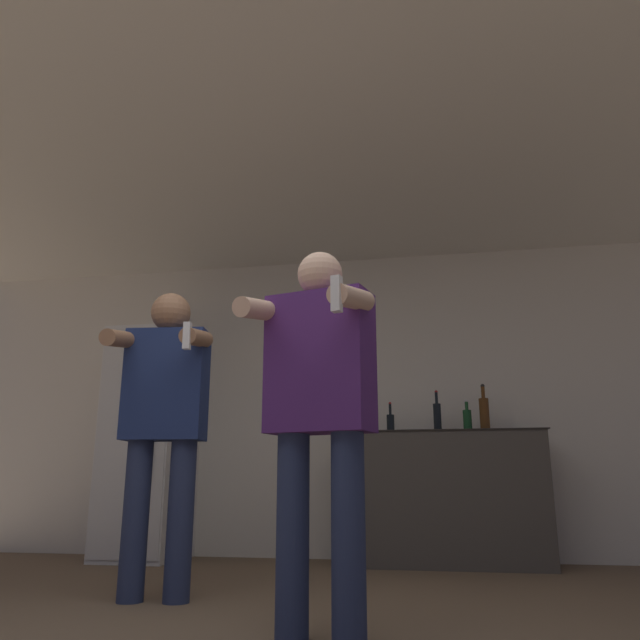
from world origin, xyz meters
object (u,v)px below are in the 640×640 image
bottle_red_label (391,422)px  bottle_tall_gin (484,413)px  refrigerator (150,442)px  bottle_clear_vodka (467,419)px  person_man_side (164,413)px  bottle_amber_bourbon (437,416)px  person_woman_foreground (319,402)px

bottle_red_label → bottle_tall_gin: 0.73m
refrigerator → bottle_clear_vodka: (2.60, 0.06, 0.15)m
bottle_red_label → refrigerator: bearing=-178.3°
refrigerator → person_man_side: refrigerator is taller
bottle_amber_bourbon → bottle_red_label: bearing=180.0°
refrigerator → person_woman_foreground: size_ratio=1.17×
person_woman_foreground → bottle_amber_bourbon: bearing=78.6°
refrigerator → bottle_amber_bourbon: refrigerator is taller
bottle_clear_vodka → bottle_red_label: bottle_clear_vodka is taller
refrigerator → bottle_red_label: bearing=1.7°
bottle_tall_gin → person_woman_foreground: size_ratio=0.23×
refrigerator → bottle_clear_vodka: bearing=1.3°
person_woman_foreground → person_man_side: (-0.99, 0.68, 0.05)m
bottle_tall_gin → person_man_side: size_ratio=0.22×
bottle_tall_gin → person_man_side: person_man_side is taller
bottle_red_label → person_man_side: size_ratio=0.15×
bottle_tall_gin → bottle_clear_vodka: bearing=180.0°
refrigerator → person_woman_foreground: bearing=-51.8°
bottle_tall_gin → person_woman_foreground: 2.60m
bottle_clear_vodka → bottle_red_label: bearing=180.0°
bottle_clear_vodka → bottle_red_label: (-0.60, 0.00, -0.01)m
bottle_amber_bourbon → person_man_side: (-1.49, -1.77, -0.14)m
refrigerator → bottle_red_label: 2.01m
bottle_tall_gin → person_woman_foreground: (-0.85, -2.45, -0.20)m
person_man_side → bottle_tall_gin: bearing=43.8°
refrigerator → bottle_tall_gin: size_ratio=5.03×
bottle_amber_bourbon → bottle_tall_gin: size_ratio=0.89×
refrigerator → person_man_side: bearing=-62.6°
bottle_red_label → bottle_amber_bourbon: bearing=-0.0°
bottle_red_label → bottle_tall_gin: bearing=-0.0°
bottle_clear_vodka → bottle_amber_bourbon: (-0.23, -0.00, 0.03)m
bottle_clear_vodka → bottle_amber_bourbon: 0.23m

